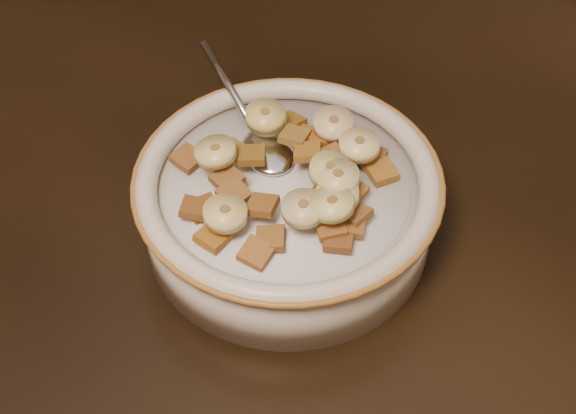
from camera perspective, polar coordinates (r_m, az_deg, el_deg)
The scene contains 46 objects.
table at distance 0.70m, azimuth -10.62°, elevation 0.10°, with size 1.40×0.90×0.04m, color black.
cereal_bowl at distance 0.62m, azimuth 0.00°, elevation -0.21°, with size 0.22×0.22×0.05m, color beige.
milk at distance 0.60m, azimuth 0.00°, elevation 1.48°, with size 0.18×0.18×0.00m, color silver.
spoon at distance 0.62m, azimuth -1.46°, elevation 3.91°, with size 0.04×0.05×0.01m, color #B9BBC5.
cereal_square_0 at distance 0.60m, azimuth 1.39°, elevation 3.94°, with size 0.02×0.02×0.01m, color olive.
cereal_square_1 at distance 0.63m, azimuth 3.12°, elevation 5.30°, with size 0.02×0.02×0.01m, color brown.
cereal_square_2 at distance 0.61m, azimuth -4.04°, elevation 4.00°, with size 0.02×0.02×0.01m, color #9C652F.
cereal_square_3 at distance 0.55m, azimuth -2.31°, elevation -3.28°, with size 0.02×0.02×0.01m, color #9D632D.
cereal_square_4 at distance 0.56m, azimuth 3.63°, elevation -2.32°, with size 0.02×0.02×0.01m, color brown.
cereal_square_5 at distance 0.61m, azimuth 6.69°, elevation 2.48°, with size 0.02×0.02×0.01m, color #8E5F18.
cereal_square_6 at distance 0.56m, azimuth 3.04°, elevation -1.38°, with size 0.02×0.02×0.01m, color brown.
cereal_square_7 at distance 0.58m, azimuth -3.86°, elevation 0.94°, with size 0.02×0.02×0.01m, color brown.
cereal_square_8 at distance 0.62m, azimuth 5.97°, elevation 3.65°, with size 0.02×0.02×0.01m, color brown.
cereal_square_9 at distance 0.58m, azimuth -6.63°, elevation -0.08°, with size 0.02×0.02×0.01m, color brown.
cereal_square_10 at distance 0.58m, azimuth 4.51°, elevation 1.13°, with size 0.02×0.02×0.01m, color olive.
cereal_square_11 at distance 0.57m, azimuth 4.73°, elevation -0.52°, with size 0.02×0.02×0.01m, color olive.
cereal_square_12 at distance 0.58m, azimuth 3.39°, elevation 1.00°, with size 0.02×0.02×0.01m, color brown.
cereal_square_13 at distance 0.62m, azimuth 1.71°, elevation 4.88°, with size 0.02×0.02×0.01m, color brown.
cereal_square_14 at distance 0.62m, azimuth 2.27°, elevation 4.95°, with size 0.02×0.02×0.01m, color brown.
cereal_square_15 at distance 0.61m, azimuth 4.22°, elevation 3.60°, with size 0.02×0.02×0.01m, color #986A1B.
cereal_square_16 at distance 0.58m, azimuth 3.00°, elevation 1.34°, with size 0.02×0.02×0.01m, color brown.
cereal_square_17 at distance 0.61m, azimuth -7.18°, elevation 3.48°, with size 0.02×0.02×0.01m, color brown.
cereal_square_18 at distance 0.56m, azimuth -1.84°, elevation 0.13°, with size 0.02×0.02×0.01m, color #623313.
cereal_square_19 at distance 0.56m, azimuth -1.26°, elevation -2.26°, with size 0.02×0.02×0.01m, color brown.
cereal_square_20 at distance 0.61m, azimuth 0.47°, elevation 5.08°, with size 0.02×0.02×0.01m, color brown.
cereal_square_21 at distance 0.64m, azimuth 0.13°, elevation 6.11°, with size 0.02×0.02×0.01m, color #8A5B19.
cereal_square_22 at distance 0.56m, azimuth -5.39°, elevation -2.13°, with size 0.02×0.02×0.01m, color #995B1A.
cereal_square_23 at distance 0.61m, azimuth 6.38°, elevation 2.93°, with size 0.02×0.02×0.01m, color olive.
cereal_square_24 at distance 0.58m, azimuth 3.87°, elevation 1.20°, with size 0.02×0.02×0.01m, color brown.
cereal_square_25 at distance 0.58m, azimuth 3.27°, elevation 1.43°, with size 0.02×0.02×0.01m, color brown.
cereal_square_26 at distance 0.58m, azimuth -6.03°, elevation -0.12°, with size 0.02×0.02×0.01m, color brown.
cereal_square_27 at distance 0.57m, azimuth 4.45°, elevation -1.20°, with size 0.02×0.02×0.01m, color brown.
cereal_square_28 at distance 0.60m, azimuth -2.60°, elevation 3.70°, with size 0.02×0.02×0.01m, color #8D5C17.
cereal_square_29 at distance 0.60m, azimuth 3.19°, elevation 3.52°, with size 0.02×0.02×0.01m, color brown.
cereal_square_30 at distance 0.59m, azimuth -4.35°, elevation 2.03°, with size 0.02×0.02×0.01m, color #955E2D.
banana_slice_0 at distance 0.63m, azimuth -1.51°, elevation 6.29°, with size 0.03×0.03×0.01m, color #F6D576.
banana_slice_1 at distance 0.62m, azimuth 3.25°, elevation 5.91°, with size 0.03×0.03×0.01m, color beige.
banana_slice_2 at distance 0.59m, azimuth -5.18°, elevation 3.91°, with size 0.03×0.03×0.01m, color #E5DA7A.
banana_slice_3 at distance 0.56m, azimuth 1.10°, elevation -0.09°, with size 0.03×0.03×0.01m, color beige.
banana_slice_4 at distance 0.60m, azimuth 5.09°, elevation 4.41°, with size 0.03×0.03×0.01m, color #FFEB93.
banana_slice_5 at distance 0.62m, azimuth -1.62°, elevation 6.48°, with size 0.03×0.03×0.01m, color #E3CA75.
banana_slice_6 at distance 0.58m, azimuth 3.04°, elevation 2.61°, with size 0.03×0.03×0.01m, color #C7BE70.
banana_slice_7 at distance 0.56m, azimuth -4.49°, elevation -0.47°, with size 0.03×0.03×0.01m, color #E6D57A.
banana_slice_8 at distance 0.55m, azimuth 3.15°, elevation 0.20°, with size 0.03×0.03×0.01m, color #E3D674.
banana_slice_9 at distance 0.57m, azimuth 3.52°, elevation 0.85°, with size 0.03×0.03×0.01m, color beige.
banana_slice_10 at distance 0.57m, azimuth 3.56°, elevation 2.10°, with size 0.03×0.03×0.01m, color #CBC17B.
Camera 1 is at (0.35, -0.32, 1.24)m, focal length 50.00 mm.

